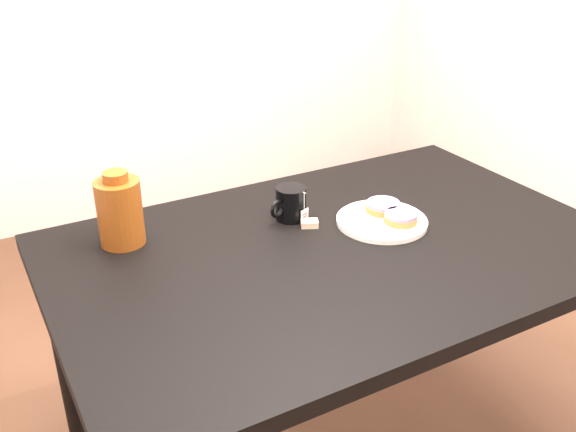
{
  "coord_description": "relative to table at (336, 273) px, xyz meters",
  "views": [
    {
      "loc": [
        -0.79,
        -1.17,
        1.53
      ],
      "look_at": [
        -0.09,
        0.1,
        0.81
      ],
      "focal_mm": 40.0,
      "sensor_mm": 36.0,
      "label": 1
    }
  ],
  "objects": [
    {
      "name": "table",
      "position": [
        0.0,
        0.0,
        0.0
      ],
      "size": [
        1.4,
        0.9,
        0.75
      ],
      "color": "black",
      "rests_on": "ground_plane"
    },
    {
      "name": "bagel_package",
      "position": [
        -0.46,
        0.27,
        0.17
      ],
      "size": [
        0.14,
        0.14,
        0.19
      ],
      "rotation": [
        0.0,
        0.0,
        -0.28
      ],
      "color": "#5B270C",
      "rests_on": "table"
    },
    {
      "name": "plate",
      "position": [
        0.17,
        0.04,
        0.09
      ],
      "size": [
        0.24,
        0.24,
        0.02
      ],
      "color": "white",
      "rests_on": "table"
    },
    {
      "name": "bagel_back",
      "position": [
        0.2,
        0.08,
        0.11
      ],
      "size": [
        0.13,
        0.13,
        0.03
      ],
      "color": "brown",
      "rests_on": "plate"
    },
    {
      "name": "bagel_front",
      "position": [
        0.2,
        0.0,
        0.11
      ],
      "size": [
        0.1,
        0.1,
        0.03
      ],
      "color": "brown",
      "rests_on": "plate"
    },
    {
      "name": "teabag_pouch",
      "position": [
        -0.01,
        0.12,
        0.09
      ],
      "size": [
        0.05,
        0.05,
        0.02
      ],
      "primitive_type": "cube",
      "rotation": [
        0.0,
        0.0,
        -0.44
      ],
      "color": "#C6B793",
      "rests_on": "table"
    },
    {
      "name": "mug",
      "position": [
        -0.03,
        0.19,
        0.13
      ],
      "size": [
        0.13,
        0.11,
        0.09
      ],
      "rotation": [
        0.0,
        0.0,
        0.38
      ],
      "color": "black",
      "rests_on": "table"
    }
  ]
}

